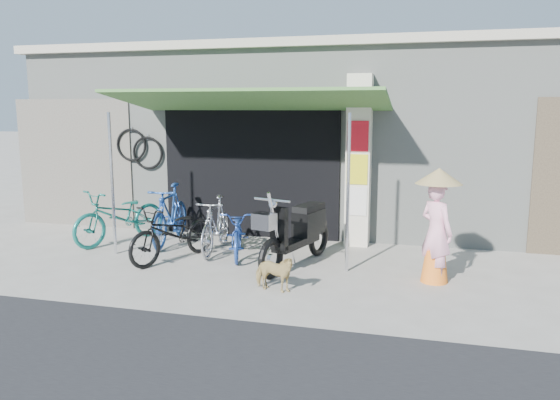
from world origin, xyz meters
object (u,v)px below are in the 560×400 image
(bike_teal, at_px, (120,216))
(bike_black, at_px, (174,233))
(moped, at_px, (298,232))
(street_dog, at_px, (274,273))
(bike_blue, at_px, (170,214))
(bike_silver, at_px, (216,225))
(bike_navy, at_px, (238,233))
(nun, at_px, (437,226))

(bike_teal, bearing_deg, bike_black, -5.28)
(bike_teal, relative_size, moped, 0.94)
(street_dog, distance_m, moped, 1.30)
(bike_blue, bearing_deg, bike_silver, -26.05)
(bike_silver, bearing_deg, bike_blue, 155.54)
(bike_black, height_order, moped, moped)
(bike_blue, distance_m, bike_silver, 1.09)
(bike_silver, height_order, moped, moped)
(bike_teal, bearing_deg, street_dog, -4.40)
(bike_navy, xyz_separation_m, street_dog, (1.04, -1.56, -0.14))
(bike_blue, bearing_deg, nun, -19.31)
(street_dog, relative_size, nun, 0.37)
(bike_black, xyz_separation_m, bike_navy, (0.90, 0.52, -0.06))
(bike_navy, bearing_deg, nun, -27.54)
(bike_navy, bearing_deg, bike_silver, 147.55)
(bike_black, xyz_separation_m, street_dog, (1.94, -1.04, -0.20))
(bike_black, relative_size, street_dog, 2.89)
(bike_silver, relative_size, moped, 0.79)
(street_dog, distance_m, nun, 2.37)
(bike_navy, bearing_deg, bike_blue, 144.41)
(bike_teal, xyz_separation_m, nun, (5.48, -0.89, 0.32))
(nun, bearing_deg, street_dog, 68.62)
(bike_blue, bearing_deg, bike_navy, -24.73)
(bike_black, xyz_separation_m, nun, (4.02, -0.06, 0.35))
(bike_black, relative_size, nun, 1.08)
(street_dog, bearing_deg, bike_navy, 44.42)
(bike_black, distance_m, bike_silver, 0.79)
(bike_black, distance_m, nun, 4.04)
(bike_teal, height_order, bike_silver, bike_teal)
(bike_navy, height_order, street_dog, bike_navy)
(bike_teal, height_order, moped, moped)
(bike_navy, height_order, moped, moped)
(bike_navy, bearing_deg, street_dog, -73.33)
(bike_blue, height_order, bike_silver, bike_blue)
(street_dog, bearing_deg, bike_silver, 52.12)
(bike_teal, distance_m, bike_navy, 2.38)
(moped, bearing_deg, bike_blue, 179.73)
(bike_teal, relative_size, bike_silver, 1.19)
(bike_black, xyz_separation_m, moped, (1.98, 0.23, 0.07))
(moped, bearing_deg, bike_navy, -178.28)
(bike_blue, bearing_deg, bike_black, -67.07)
(bike_blue, bearing_deg, moped, -23.29)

